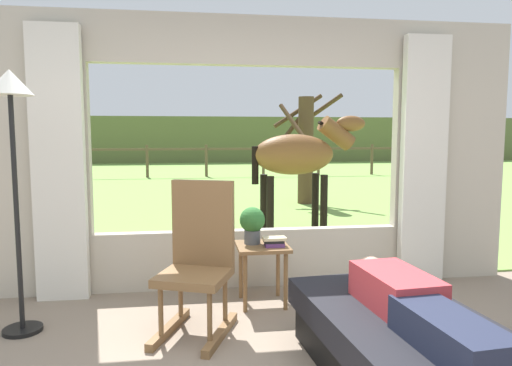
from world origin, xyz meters
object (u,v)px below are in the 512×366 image
Objects in this scene: reclining_person at (411,302)px; side_table at (262,256)px; rocking_chair at (199,259)px; horse at (299,155)px; recliner_sofa at (405,350)px; book_stack at (274,242)px; floor_lamp_left at (12,122)px; pasture_tree at (305,146)px; potted_plant at (252,223)px.

side_table is (-0.61, 1.48, -0.10)m from reclining_person.
horse is (1.56, 3.36, 0.61)m from rocking_chair.
horse reaches higher than recliner_sofa.
rocking_chair reaches higher than side_table.
recliner_sofa is 3.40× the size of side_table.
book_stack is (0.09, -0.06, 0.13)m from side_table.
rocking_chair is 1.65m from floor_lamp_left.
pasture_tree reaches higher than floor_lamp_left.
floor_lamp_left is at bearing -170.24° from side_table.
horse is at bearing -105.83° from pasture_tree.
floor_lamp_left is at bearing 150.99° from recliner_sofa.
recliner_sofa is 0.31m from reclining_person.
side_table is 0.17m from book_stack.
rocking_chair is at bearing -147.92° from book_stack.
horse reaches higher than book_stack.
floor_lamp_left reaches higher than rocking_chair.
side_table is at bearing -36.87° from potted_plant.
potted_plant reaches higher than reclining_person.
pasture_tree is (2.34, 6.12, 0.69)m from rocking_chair.
horse reaches higher than side_table.
horse is at bearing 72.76° from book_stack.
book_stack reaches higher than side_table.
floor_lamp_left reaches higher than book_stack.
reclining_person is at bearing -65.78° from potted_plant.
book_stack is at bearing -25.15° from horse.
pasture_tree reaches higher than recliner_sofa.
horse is at bearing 48.27° from floor_lamp_left.
rocking_chair reaches higher than book_stack.
pasture_tree reaches higher than horse.
recliner_sofa is at bearing 85.20° from reclining_person.
recliner_sofa is 1.72m from potted_plant.
book_stack is 0.10× the size of floor_lamp_left.
rocking_chair is 2.15× the size of side_table.
floor_lamp_left is at bearing 150.03° from reclining_person.
recliner_sofa is 1.23× the size of reclining_person.
pasture_tree is at bearing 72.43° from side_table.
horse is 0.78× the size of pasture_tree.
potted_plant is at bearing 12.06° from floor_lamp_left.
floor_lamp_left is 1.06× the size of horse.
horse reaches higher than potted_plant.
book_stack is 6.00m from pasture_tree.
book_stack is (0.17, -0.12, -0.14)m from potted_plant.
rocking_chair is (-1.17, 0.97, 0.33)m from recliner_sofa.
book_stack is 3.15m from horse.
reclining_person is 7.28× the size of book_stack.
rocking_chair is 3.75m from horse.
pasture_tree is at bearing 90.32° from rocking_chair.
potted_plant is 5.92m from pasture_tree.
horse is (1.01, 2.89, 0.73)m from side_table.
rocking_chair is at bearing 135.59° from recliner_sofa.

